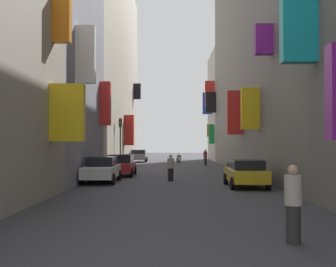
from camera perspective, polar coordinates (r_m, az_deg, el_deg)
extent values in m
plane|color=#38383D|center=(32.46, 0.70, -5.14)|extent=(140.00, 140.00, 0.00)
cube|color=yellow|center=(18.22, -12.83, 2.62)|extent=(1.34, 0.56, 2.31)
cube|color=orange|center=(19.16, -13.54, 14.14)|extent=(0.72, 0.45, 1.93)
cube|color=gray|center=(27.66, -16.42, 11.77)|extent=(6.00, 11.44, 16.81)
cube|color=red|center=(30.49, -8.07, 3.84)|extent=(0.70, 0.60, 2.97)
cube|color=white|center=(23.14, -10.59, 9.96)|extent=(0.98, 0.44, 2.92)
cube|color=#BCB29E|center=(48.34, -9.03, 8.80)|extent=(6.00, 30.89, 21.27)
cube|color=red|center=(45.80, -5.04, 0.43)|extent=(0.97, 0.60, 3.13)
cube|color=black|center=(57.16, -4.00, 5.44)|extent=(0.91, 0.62, 1.98)
cube|color=#19B2BF|center=(16.81, 16.50, 13.00)|extent=(1.24, 0.56, 2.54)
cube|color=slate|center=(35.86, 13.81, 10.87)|extent=(6.00, 35.13, 19.43)
cube|color=purple|center=(23.52, 12.24, 11.75)|extent=(0.88, 0.54, 1.53)
cube|color=black|center=(51.45, 5.54, 4.03)|extent=(1.15, 0.39, 2.37)
cube|color=black|center=(33.48, 8.46, 3.47)|extent=(0.97, 0.48, 1.85)
cube|color=yellow|center=(26.38, 10.54, 3.18)|extent=(1.05, 0.38, 2.45)
cube|color=red|center=(32.39, 8.60, 2.68)|extent=(1.10, 0.50, 3.18)
cube|color=#B2A899|center=(57.80, 8.55, 3.38)|extent=(6.00, 10.72, 13.75)
cube|color=blue|center=(56.57, 5.08, 3.90)|extent=(1.15, 0.36, 2.75)
cube|color=red|center=(53.05, 5.41, 5.12)|extent=(1.12, 0.56, 3.05)
cube|color=orange|center=(54.91, 5.43, 0.40)|extent=(0.73, 0.39, 1.56)
cube|color=green|center=(53.22, 5.64, -0.08)|extent=(0.63, 0.48, 2.31)
cube|color=slate|center=(52.09, -3.82, -3.00)|extent=(1.80, 4.05, 0.65)
cube|color=black|center=(52.28, -3.80, -2.37)|extent=(1.59, 2.27, 0.47)
cylinder|color=black|center=(50.71, -2.91, -3.41)|extent=(0.18, 0.60, 0.60)
cylinder|color=black|center=(50.85, -4.94, -3.40)|extent=(0.18, 0.60, 0.60)
cylinder|color=black|center=(53.38, -2.75, -3.31)|extent=(0.18, 0.60, 0.60)
cylinder|color=black|center=(53.51, -4.68, -3.30)|extent=(0.18, 0.60, 0.60)
cube|color=#B21E1E|center=(29.95, -6.14, -4.32)|extent=(1.73, 4.23, 0.59)
cube|color=black|center=(30.13, -6.09, -3.22)|extent=(1.52, 2.37, 0.55)
cylinder|color=black|center=(28.49, -4.73, -5.07)|extent=(0.18, 0.60, 0.60)
cylinder|color=black|center=(28.69, -8.19, -5.04)|extent=(0.18, 0.60, 0.60)
cylinder|color=black|center=(31.27, -4.27, -4.74)|extent=(0.18, 0.60, 0.60)
cylinder|color=black|center=(31.45, -7.42, -4.71)|extent=(0.18, 0.60, 0.60)
cube|color=white|center=(25.07, -8.56, -4.87)|extent=(1.66, 4.35, 0.62)
cube|color=black|center=(25.25, -8.48, -3.56)|extent=(1.46, 2.44, 0.52)
cylinder|color=black|center=(23.56, -7.11, -5.86)|extent=(0.18, 0.60, 0.60)
cylinder|color=black|center=(23.83, -11.10, -5.79)|extent=(0.18, 0.60, 0.60)
cylinder|color=black|center=(26.40, -6.29, -5.37)|extent=(0.18, 0.60, 0.60)
cylinder|color=black|center=(26.64, -9.86, -5.32)|extent=(0.18, 0.60, 0.60)
cube|color=gold|center=(22.51, 9.99, -5.30)|extent=(1.68, 4.03, 0.60)
cube|color=black|center=(22.28, 10.07, -3.96)|extent=(1.48, 2.26, 0.48)
cylinder|color=black|center=(23.73, 7.45, -5.83)|extent=(0.18, 0.60, 0.60)
cylinder|color=black|center=(23.99, 11.45, -5.76)|extent=(0.18, 0.60, 0.60)
cylinder|color=black|center=(21.10, 8.34, -6.39)|extent=(0.18, 0.60, 0.60)
cylinder|color=black|center=(21.39, 12.82, -6.31)|extent=(0.18, 0.60, 0.60)
cube|color=orange|center=(30.14, 7.95, -4.54)|extent=(0.51, 1.06, 0.45)
cube|color=black|center=(29.93, 7.97, -3.98)|extent=(0.36, 0.58, 0.16)
cylinder|color=#4C4C51|center=(30.63, 7.88, -3.88)|extent=(0.08, 0.28, 0.68)
cylinder|color=black|center=(30.79, 7.87, -4.89)|extent=(0.13, 0.49, 0.48)
cylinder|color=black|center=(29.51, 8.03, -5.05)|extent=(0.13, 0.49, 0.48)
cube|color=silver|center=(49.59, 1.40, -3.27)|extent=(0.61, 1.10, 0.45)
cube|color=black|center=(49.77, 1.43, -2.91)|extent=(0.41, 0.61, 0.16)
cylinder|color=#4C4C51|center=(49.06, 1.30, -2.91)|extent=(0.11, 0.28, 0.68)
cylinder|color=black|center=(48.95, 1.28, -3.56)|extent=(0.18, 0.49, 0.48)
cylinder|color=black|center=(50.24, 1.51, -3.50)|extent=(0.18, 0.49, 0.48)
cylinder|color=#343434|center=(43.63, 4.84, -3.64)|extent=(0.33, 0.33, 0.78)
cylinder|color=maroon|center=(43.61, 4.84, -2.72)|extent=(0.39, 0.39, 0.62)
sphere|color=tan|center=(43.60, 4.83, -2.18)|extent=(0.21, 0.21, 0.21)
cylinder|color=black|center=(25.61, 0.34, -5.34)|extent=(0.41, 0.41, 0.74)
cylinder|color=#B2AD9E|center=(25.57, 0.34, -3.85)|extent=(0.48, 0.48, 0.59)
sphere|color=tan|center=(25.56, 0.34, -2.96)|extent=(0.20, 0.20, 0.20)
cylinder|color=#2C2C2C|center=(10.17, 15.86, -11.24)|extent=(0.45, 0.45, 0.83)
cylinder|color=#B2AD9E|center=(10.06, 15.84, -7.05)|extent=(0.54, 0.54, 0.66)
sphere|color=tan|center=(10.03, 15.82, -4.54)|extent=(0.23, 0.23, 0.23)
cylinder|color=#2D2D2D|center=(38.46, -6.17, -1.85)|extent=(0.12, 0.12, 3.59)
cube|color=black|center=(38.50, -6.16, 1.38)|extent=(0.26, 0.26, 0.75)
sphere|color=red|center=(38.38, -6.19, 1.76)|extent=(0.14, 0.14, 0.14)
sphere|color=orange|center=(38.36, -6.19, 1.39)|extent=(0.14, 0.14, 0.14)
sphere|color=green|center=(38.35, -6.19, 1.02)|extent=(0.14, 0.14, 0.14)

